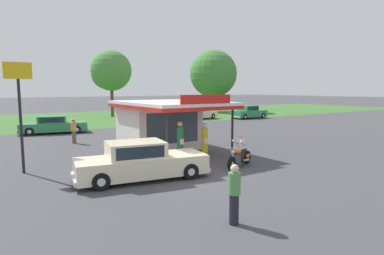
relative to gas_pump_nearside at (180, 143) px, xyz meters
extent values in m
plane|color=#424247|center=(-0.86, -2.56, -0.93)|extent=(300.00, 300.00, 0.00)
cube|color=#3D6B2D|center=(-0.86, 27.44, -0.92)|extent=(120.00, 24.00, 0.01)
cube|color=silver|center=(0.77, 3.74, 0.46)|extent=(4.20, 3.52, 2.78)
cube|color=#384C56|center=(0.77, 2.00, 0.52)|extent=(3.36, 0.05, 1.78)
cube|color=silver|center=(0.77, 2.27, 1.93)|extent=(4.90, 6.96, 0.16)
cube|color=red|center=(0.77, 2.27, 1.75)|extent=(4.90, 6.96, 0.18)
cube|color=red|center=(0.77, -1.18, 2.23)|extent=(2.94, 0.08, 0.44)
cylinder|color=black|center=(2.77, -0.81, 0.46)|extent=(0.12, 0.12, 2.78)
cylinder|color=black|center=(-1.23, -0.81, 0.46)|extent=(0.12, 0.12, 2.78)
cube|color=slate|center=(0.00, 0.00, -0.88)|extent=(0.44, 0.44, 0.10)
cylinder|color=#1E6B33|center=(0.00, 0.00, 0.00)|extent=(0.34, 0.34, 1.65)
cube|color=white|center=(0.00, -0.18, 0.08)|extent=(0.22, 0.02, 0.28)
sphere|color=#EACC4C|center=(0.00, 0.00, 0.97)|extent=(0.26, 0.26, 0.26)
cube|color=slate|center=(1.54, 0.00, -0.88)|extent=(0.44, 0.44, 0.10)
cylinder|color=yellow|center=(1.54, 0.00, -0.08)|extent=(0.34, 0.34, 1.49)
cube|color=white|center=(1.54, -0.18, -0.01)|extent=(0.22, 0.02, 0.28)
sphere|color=white|center=(1.54, 0.00, 0.80)|extent=(0.26, 0.26, 0.26)
cylinder|color=black|center=(0.88, -2.97, -0.61)|extent=(0.63, 0.33, 0.64)
cylinder|color=silver|center=(0.88, -2.97, -0.61)|extent=(0.19, 0.17, 0.16)
cylinder|color=black|center=(2.40, -2.36, -0.61)|extent=(0.63, 0.33, 0.64)
cylinder|color=silver|center=(2.40, -2.36, -0.61)|extent=(0.19, 0.17, 0.16)
ellipsoid|color=orange|center=(1.55, -2.70, -0.15)|extent=(0.61, 0.43, 0.24)
cube|color=#59595E|center=(1.60, -2.68, -0.51)|extent=(0.50, 0.39, 0.36)
cube|color=black|center=(1.88, -2.57, -0.21)|extent=(0.54, 0.42, 0.10)
cylinder|color=silver|center=(0.98, -2.93, -0.33)|extent=(0.37, 0.20, 0.71)
cylinder|color=silver|center=(1.09, -2.88, 0.05)|extent=(0.29, 0.66, 0.04)
sphere|color=silver|center=(1.00, -2.92, -0.11)|extent=(0.16, 0.16, 0.16)
cube|color=orange|center=(2.36, -2.38, -0.49)|extent=(0.48, 0.33, 0.12)
cylinder|color=silver|center=(2.02, -2.66, -0.65)|extent=(0.68, 0.33, 0.18)
cube|color=black|center=(1.81, -2.60, -0.15)|extent=(0.50, 0.46, 0.14)
cylinder|color=black|center=(1.68, -2.82, -0.55)|extent=(0.20, 0.26, 0.56)
cylinder|color=black|center=(1.57, -2.52, -0.55)|extent=(0.20, 0.26, 0.56)
cylinder|color=white|center=(1.77, -2.61, 0.17)|extent=(0.50, 0.45, 0.60)
sphere|color=tan|center=(1.72, -2.63, 0.54)|extent=(0.22, 0.22, 0.22)
cylinder|color=white|center=(1.63, -2.89, 0.25)|extent=(0.53, 0.28, 0.31)
cylinder|color=white|center=(1.48, -2.52, 0.25)|extent=(0.53, 0.28, 0.31)
cube|color=beige|center=(-3.04, -1.99, -0.37)|extent=(5.43, 2.69, 0.76)
cube|color=beige|center=(-3.30, -1.95, 0.32)|extent=(2.45, 1.97, 0.62)
cube|color=#283847|center=(-2.23, -2.13, 0.32)|extent=(0.28, 1.43, 0.49)
cube|color=#283847|center=(-3.17, -1.16, 0.32)|extent=(1.86, 0.34, 0.47)
cube|color=#283847|center=(-3.43, -2.74, 0.32)|extent=(1.86, 0.34, 0.47)
cube|color=silver|center=(-0.46, -2.43, -0.63)|extent=(0.41, 1.75, 0.18)
cube|color=silver|center=(-5.63, -1.55, -0.63)|extent=(0.41, 1.75, 0.18)
sphere|color=white|center=(-0.35, -1.85, -0.33)|extent=(0.18, 0.18, 0.18)
sphere|color=white|center=(-0.55, -3.02, -0.33)|extent=(0.18, 0.18, 0.18)
cylinder|color=black|center=(-1.16, -1.43, -0.60)|extent=(0.68, 0.31, 0.66)
cylinder|color=silver|center=(-1.16, -1.43, -0.60)|extent=(0.33, 0.27, 0.30)
cylinder|color=black|center=(-1.45, -3.14, -0.60)|extent=(0.68, 0.31, 0.66)
cylinder|color=silver|center=(-1.45, -3.14, -0.60)|extent=(0.33, 0.27, 0.30)
cylinder|color=black|center=(-4.64, -0.85, -0.60)|extent=(0.68, 0.31, 0.66)
cylinder|color=silver|center=(-4.64, -0.85, -0.60)|extent=(0.33, 0.27, 0.30)
cylinder|color=black|center=(-4.93, -2.55, -0.60)|extent=(0.68, 0.31, 0.66)
cylinder|color=silver|center=(-4.93, -2.55, -0.60)|extent=(0.33, 0.27, 0.30)
cube|color=beige|center=(13.90, 18.39, -0.37)|extent=(5.49, 3.03, 0.75)
cube|color=beige|center=(14.38, 18.50, 0.30)|extent=(2.39, 2.12, 0.60)
cube|color=#283847|center=(13.39, 18.28, 0.30)|extent=(0.37, 1.49, 0.48)
cube|color=#283847|center=(14.56, 17.68, 0.30)|extent=(1.72, 0.41, 0.45)
cube|color=#283847|center=(14.20, 19.32, 0.30)|extent=(1.72, 0.41, 0.45)
cube|color=silver|center=(11.34, 17.82, -0.63)|extent=(0.52, 1.83, 0.18)
cube|color=silver|center=(16.47, 18.97, -0.63)|extent=(0.52, 1.83, 0.18)
sphere|color=white|center=(11.47, 17.21, -0.33)|extent=(0.18, 0.18, 0.18)
sphere|color=white|center=(11.20, 18.43, -0.33)|extent=(0.18, 0.18, 0.18)
cylinder|color=black|center=(12.38, 17.12, -0.60)|extent=(0.69, 0.34, 0.66)
cylinder|color=silver|center=(12.38, 17.12, -0.60)|extent=(0.34, 0.28, 0.30)
cylinder|color=black|center=(11.98, 18.90, -0.60)|extent=(0.69, 0.34, 0.66)
cylinder|color=silver|center=(11.98, 18.90, -0.60)|extent=(0.34, 0.28, 0.30)
cylinder|color=black|center=(15.83, 17.89, -0.60)|extent=(0.69, 0.34, 0.66)
cylinder|color=silver|center=(15.83, 17.89, -0.60)|extent=(0.34, 0.28, 0.30)
cylinder|color=black|center=(15.43, 19.67, -0.60)|extent=(0.69, 0.34, 0.66)
cylinder|color=silver|center=(15.43, 19.67, -0.60)|extent=(0.34, 0.28, 0.30)
cube|color=#7AC6D1|center=(7.77, 15.28, -0.35)|extent=(5.35, 3.31, 0.80)
cube|color=#7AC6D1|center=(7.67, 15.25, 0.36)|extent=(2.69, 2.29, 0.61)
cube|color=#283847|center=(8.75, 15.58, 0.36)|extent=(0.48, 1.44, 0.49)
cube|color=#283847|center=(7.42, 16.04, 0.36)|extent=(1.88, 0.60, 0.46)
cube|color=#283847|center=(7.91, 14.45, 0.36)|extent=(1.88, 0.60, 0.46)
cube|color=silver|center=(10.19, 16.02, -0.63)|extent=(0.65, 1.78, 0.18)
cube|color=silver|center=(5.35, 14.53, -0.63)|extent=(0.65, 1.78, 0.18)
sphere|color=white|center=(10.02, 16.61, -0.31)|extent=(0.18, 0.18, 0.18)
sphere|color=white|center=(10.38, 15.44, -0.31)|extent=(0.18, 0.18, 0.18)
cylinder|color=black|center=(9.13, 16.64, -0.60)|extent=(0.69, 0.39, 0.66)
cylinder|color=silver|center=(9.13, 16.64, -0.60)|extent=(0.35, 0.30, 0.30)
cylinder|color=black|center=(9.66, 14.92, -0.60)|extent=(0.69, 0.39, 0.66)
cylinder|color=silver|center=(9.66, 14.92, -0.60)|extent=(0.35, 0.30, 0.30)
cylinder|color=black|center=(5.88, 15.63, -0.60)|extent=(0.69, 0.39, 0.66)
cylinder|color=silver|center=(5.88, 15.63, -0.60)|extent=(0.35, 0.30, 0.30)
cylinder|color=black|center=(6.41, 13.92, -0.60)|extent=(0.69, 0.39, 0.66)
cylinder|color=silver|center=(6.41, 13.92, -0.60)|extent=(0.35, 0.30, 0.30)
cube|color=#2D844C|center=(-3.28, 14.72, -0.39)|extent=(5.44, 2.84, 0.71)
cube|color=#2D844C|center=(-3.40, 14.74, 0.24)|extent=(2.46, 2.06, 0.55)
cube|color=#283847|center=(-2.34, 14.54, 0.24)|extent=(0.31, 1.48, 0.44)
cube|color=#283847|center=(-3.24, 15.56, 0.24)|extent=(1.83, 0.37, 0.42)
cube|color=#283847|center=(-3.55, 13.92, 0.24)|extent=(1.83, 0.37, 0.42)
cube|color=silver|center=(-0.71, 14.24, -0.63)|extent=(0.45, 1.82, 0.18)
cube|color=silver|center=(-5.85, 15.20, -0.63)|extent=(0.45, 1.82, 0.18)
sphere|color=white|center=(-0.58, 14.84, -0.36)|extent=(0.18, 0.18, 0.18)
sphere|color=white|center=(-0.81, 13.63, -0.36)|extent=(0.18, 0.18, 0.18)
cylinder|color=black|center=(-1.38, 15.28, -0.60)|extent=(0.69, 0.32, 0.66)
cylinder|color=silver|center=(-1.38, 15.28, -0.60)|extent=(0.33, 0.27, 0.30)
cylinder|color=black|center=(-1.71, 13.51, -0.60)|extent=(0.69, 0.32, 0.66)
cylinder|color=silver|center=(-1.71, 13.51, -0.60)|extent=(0.33, 0.27, 0.30)
cylinder|color=black|center=(-4.84, 15.93, -0.60)|extent=(0.69, 0.32, 0.66)
cylinder|color=silver|center=(-4.84, 15.93, -0.60)|extent=(0.33, 0.27, 0.30)
cylinder|color=black|center=(-5.17, 14.16, -0.60)|extent=(0.69, 0.32, 0.66)
cylinder|color=silver|center=(-5.17, 14.16, -0.60)|extent=(0.33, 0.27, 0.30)
cube|color=#2D844C|center=(19.98, 15.85, -0.34)|extent=(4.66, 1.98, 0.82)
cube|color=#2D844C|center=(19.82, 15.84, 0.38)|extent=(2.11, 1.72, 0.61)
cube|color=#283847|center=(20.84, 15.86, 0.38)|extent=(0.06, 1.50, 0.49)
cube|color=#283847|center=(19.81, 16.67, 0.38)|extent=(1.77, 0.05, 0.46)
cube|color=#283847|center=(19.83, 15.01, 0.38)|extent=(1.77, 0.05, 0.46)
cube|color=silver|center=(22.33, 15.88, -0.63)|extent=(0.15, 1.82, 0.18)
cube|color=silver|center=(17.64, 15.81, -0.63)|extent=(0.15, 1.82, 0.18)
sphere|color=white|center=(22.33, 16.49, -0.30)|extent=(0.18, 0.18, 0.18)
sphere|color=white|center=(22.35, 15.26, -0.30)|extent=(0.18, 0.18, 0.18)
cylinder|color=black|center=(21.55, 16.77, -0.60)|extent=(0.66, 0.21, 0.66)
cylinder|color=silver|center=(21.55, 16.77, -0.60)|extent=(0.30, 0.22, 0.30)
cylinder|color=black|center=(21.57, 14.97, -0.60)|extent=(0.66, 0.21, 0.66)
cylinder|color=silver|center=(21.57, 14.97, -0.60)|extent=(0.30, 0.22, 0.30)
cylinder|color=black|center=(18.40, 16.72, -0.60)|extent=(0.66, 0.21, 0.66)
cylinder|color=silver|center=(18.40, 16.72, -0.60)|extent=(0.30, 0.22, 0.30)
cylinder|color=black|center=(18.42, 14.92, -0.60)|extent=(0.66, 0.21, 0.66)
cylinder|color=silver|center=(18.42, 14.92, -0.60)|extent=(0.30, 0.22, 0.30)
cylinder|color=black|center=(-2.88, -7.43, -0.51)|extent=(0.26, 0.26, 0.84)
cylinder|color=#4C8C4C|center=(-2.88, -7.43, 0.21)|extent=(0.34, 0.34, 0.59)
sphere|color=beige|center=(-2.88, -7.43, 0.62)|extent=(0.23, 0.23, 0.23)
cylinder|color=brown|center=(-3.15, 8.54, -0.50)|extent=(0.26, 0.26, 0.85)
cylinder|color=gold|center=(-3.15, 8.54, 0.22)|extent=(0.34, 0.34, 0.60)
sphere|color=#9E704C|center=(-3.15, 8.54, 0.64)|extent=(0.23, 0.23, 0.23)
cylinder|color=beige|center=(-3.15, 8.54, 0.72)|extent=(0.37, 0.37, 0.02)
cylinder|color=brown|center=(6.51, 27.72, 1.12)|extent=(0.42, 0.42, 4.09)
sphere|color=#4C893D|center=(6.51, 27.72, 5.15)|extent=(5.30, 5.30, 5.30)
sphere|color=#4C893D|center=(5.87, 27.90, 4.62)|extent=(3.78, 3.78, 3.78)
cylinder|color=brown|center=(23.58, 27.95, 0.72)|extent=(0.41, 0.41, 3.29)
sphere|color=#427F38|center=(23.58, 27.95, 5.20)|extent=(7.58, 7.58, 7.58)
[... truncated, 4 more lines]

